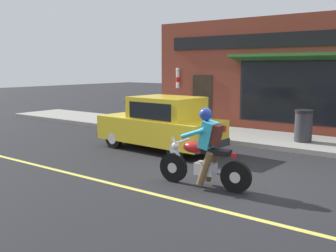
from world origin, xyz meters
TOP-DOWN VIEW (x-y plane):
  - ground_plane at (0.00, 0.00)m, footprint 80.00×80.00m
  - sidewalk_curb at (4.73, 3.00)m, footprint 2.60×22.00m
  - lane_stripe at (-1.80, 3.00)m, footprint 0.12×19.80m
  - storefront_building at (6.26, 2.14)m, footprint 1.25×9.26m
  - motorcycle_with_rider at (-0.83, 0.40)m, footprint 0.60×2.02m
  - car_hatchback at (1.52, 3.31)m, footprint 1.84×3.86m
  - trash_bin at (4.58, 0.18)m, footprint 0.56×0.56m
  - traffic_cone at (4.16, 3.68)m, footprint 0.36×0.36m

SIDE VIEW (x-z plane):
  - ground_plane at x=0.00m, z-range 0.00..0.00m
  - lane_stripe at x=-1.80m, z-range 0.00..0.01m
  - sidewalk_curb at x=4.73m, z-range 0.00..0.14m
  - traffic_cone at x=4.16m, z-range 0.13..0.73m
  - trash_bin at x=4.58m, z-range 0.15..1.13m
  - motorcycle_with_rider at x=-0.83m, z-range -0.13..1.49m
  - car_hatchback at x=1.52m, z-range -0.02..1.55m
  - storefront_building at x=6.26m, z-range 0.01..4.21m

